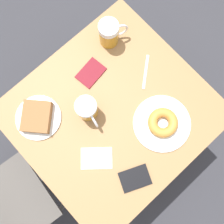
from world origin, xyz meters
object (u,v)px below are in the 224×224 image
plate_with_cake (37,117)px  passport_near_edge (91,73)px  plate_with_donut (162,123)px  passport_far_edge (135,178)px  beer_mug_left (109,33)px  beer_mug_center (87,109)px  fork (146,72)px  napkin_folded (97,158)px

plate_with_cake → passport_near_edge: bearing=-90.1°
plate_with_cake → plate_with_donut: bearing=-135.1°
plate_with_donut → passport_far_edge: plate_with_donut is taller
beer_mug_left → beer_mug_center: 0.36m
plate_with_cake → passport_far_edge: size_ratio=1.34×
plate_with_donut → fork: bearing=-27.2°
beer_mug_left → plate_with_cake: bearing=97.4°
beer_mug_left → napkin_folded: beer_mug_left is taller
fork → passport_near_edge: (0.17, 0.19, 0.00)m
plate_with_cake → fork: 0.52m
napkin_folded → passport_far_edge: (-0.17, -0.06, 0.00)m
passport_near_edge → beer_mug_left: bearing=-70.1°
fork → passport_near_edge: size_ratio=0.99×
beer_mug_center → passport_far_edge: 0.35m
plate_with_cake → beer_mug_left: (0.06, -0.48, 0.04)m
plate_with_donut → passport_near_edge: 0.39m
napkin_folded → passport_near_edge: size_ratio=1.17×
fork → beer_mug_center: bearing=83.7°
plate_with_donut → fork: plate_with_donut is taller
beer_mug_left → beer_mug_center: same height
napkin_folded → fork: size_ratio=1.19×
beer_mug_left → passport_near_edge: 0.19m
plate_with_cake → plate_with_donut: 0.54m
beer_mug_left → napkin_folded: bearing=131.9°
fork → passport_near_edge: 0.25m
plate_with_donut → fork: 0.25m
beer_mug_left → beer_mug_center: size_ratio=0.97×
fork → passport_far_edge: size_ratio=0.90×
plate_with_donut → passport_near_edge: (0.39, 0.08, -0.01)m
napkin_folded → fork: bearing=-71.9°
beer_mug_center → passport_far_edge: beer_mug_center is taller
beer_mug_center → napkin_folded: (-0.17, 0.11, -0.06)m
beer_mug_center → napkin_folded: beer_mug_center is taller
napkin_folded → passport_near_edge: passport_near_edge is taller
plate_with_cake → plate_with_donut: (-0.39, -0.38, -0.00)m
plate_with_donut → beer_mug_left: bearing=-12.2°
napkin_folded → passport_far_edge: size_ratio=1.06×
plate_with_cake → fork: (-0.17, -0.50, -0.02)m
plate_with_cake → passport_near_edge: size_ratio=1.47×
plate_with_donut → passport_far_edge: 0.26m
napkin_folded → plate_with_donut: bearing=-104.6°
passport_far_edge → passport_near_edge: bearing=-19.9°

